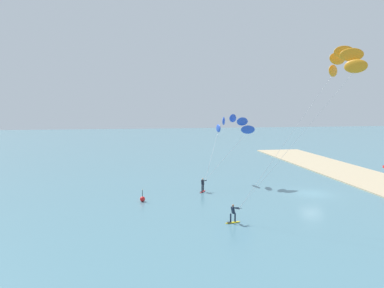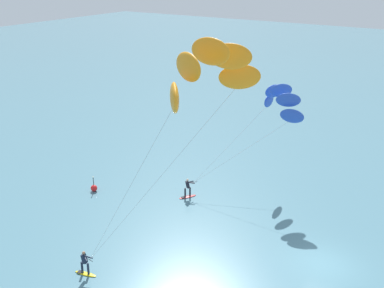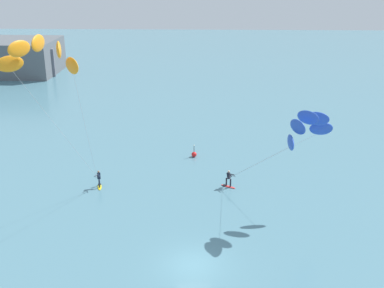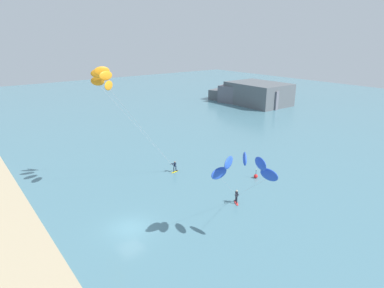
% 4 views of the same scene
% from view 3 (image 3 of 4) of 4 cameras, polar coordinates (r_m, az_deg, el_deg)
% --- Properties ---
extents(ground_plane, '(240.00, 240.00, 0.00)m').
position_cam_3_polar(ground_plane, '(35.05, 0.14, -14.02)').
color(ground_plane, slate).
extents(kitesurfer_nearshore, '(8.95, 8.40, 9.14)m').
position_cam_3_polar(kitesurfer_nearshore, '(39.08, 13.01, 1.72)').
color(kitesurfer_nearshore, red).
rests_on(kitesurfer_nearshore, ground).
extents(kitesurfer_mid_water, '(5.84, 11.32, 15.52)m').
position_cam_3_polar(kitesurfer_mid_water, '(34.15, -17.15, 9.29)').
color(kitesurfer_mid_water, yellow).
rests_on(kitesurfer_mid_water, ground).
extents(marker_buoy, '(0.56, 0.56, 1.38)m').
position_cam_3_polar(marker_buoy, '(52.42, 0.24, -1.21)').
color(marker_buoy, red).
rests_on(marker_buoy, ground).
extents(distant_headland, '(26.01, 16.60, 6.18)m').
position_cam_3_polar(distant_headland, '(97.97, -21.59, 9.23)').
color(distant_headland, '#565B60').
rests_on(distant_headland, ground).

